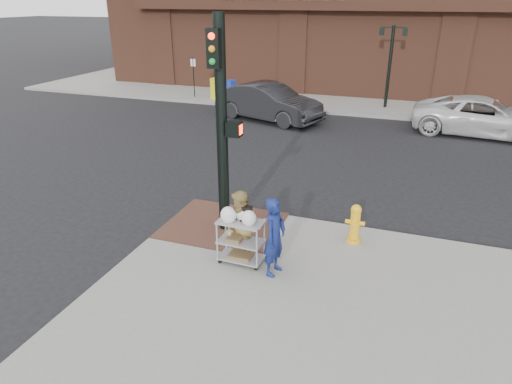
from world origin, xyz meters
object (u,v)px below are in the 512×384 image
at_px(pedestrian_tan, 241,228).
at_px(lamp_post, 390,58).
at_px(woman_blue, 275,237).
at_px(utility_cart, 241,237).
at_px(traffic_signal_pole, 222,122).
at_px(minivan_white, 484,117).
at_px(fire_hydrant, 355,223).
at_px(sedan_dark, 268,102).

bearing_deg(pedestrian_tan, lamp_post, 104.57).
bearing_deg(woman_blue, utility_cart, 89.01).
bearing_deg(traffic_signal_pole, minivan_white, 60.21).
distance_m(utility_cart, fire_hydrant, 2.75).
bearing_deg(traffic_signal_pole, utility_cart, -54.50).
xyz_separation_m(traffic_signal_pole, fire_hydrant, (3.09, 0.39, -2.20)).
height_order(traffic_signal_pole, fire_hydrant, traffic_signal_pole).
bearing_deg(traffic_signal_pole, sedan_dark, 102.95).
distance_m(lamp_post, minivan_white, 5.78).
bearing_deg(traffic_signal_pole, woman_blue, -40.23).
xyz_separation_m(sedan_dark, fire_hydrant, (5.65, -10.72, -0.23)).
relative_size(minivan_white, fire_hydrant, 5.96).
distance_m(lamp_post, pedestrian_tan, 16.65).
bearing_deg(minivan_white, pedestrian_tan, 161.30).
bearing_deg(fire_hydrant, lamp_post, 92.38).
height_order(traffic_signal_pole, woman_blue, traffic_signal_pole).
bearing_deg(minivan_white, utility_cart, 161.38).
height_order(minivan_white, utility_cart, minivan_white).
height_order(minivan_white, fire_hydrant, minivan_white).
height_order(utility_cart, fire_hydrant, utility_cart).
xyz_separation_m(lamp_post, pedestrian_tan, (-1.54, -16.50, -1.66)).
xyz_separation_m(traffic_signal_pole, minivan_white, (6.76, 11.81, -2.04)).
relative_size(lamp_post, fire_hydrant, 4.21).
bearing_deg(minivan_white, traffic_signal_pole, 155.51).
bearing_deg(utility_cart, pedestrian_tan, 89.80).
bearing_deg(utility_cart, fire_hydrant, 38.37).
height_order(sedan_dark, utility_cart, sedan_dark).
bearing_deg(lamp_post, sedan_dark, -140.72).
bearing_deg(minivan_white, woman_blue, 164.56).
bearing_deg(sedan_dark, fire_hydrant, -133.79).
xyz_separation_m(pedestrian_tan, sedan_dark, (-3.49, 12.38, -0.10)).
distance_m(woman_blue, sedan_dark, 13.29).
bearing_deg(fire_hydrant, minivan_white, 72.19).
height_order(woman_blue, utility_cart, woman_blue).
bearing_deg(woman_blue, fire_hydrant, -26.46).
relative_size(traffic_signal_pole, pedestrian_tan, 3.10).
height_order(pedestrian_tan, minivan_white, pedestrian_tan).
distance_m(traffic_signal_pole, utility_cart, 2.63).
distance_m(pedestrian_tan, sedan_dark, 12.87).
relative_size(lamp_post, sedan_dark, 0.77).
relative_size(woman_blue, sedan_dark, 0.32).
relative_size(woman_blue, pedestrian_tan, 1.04).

